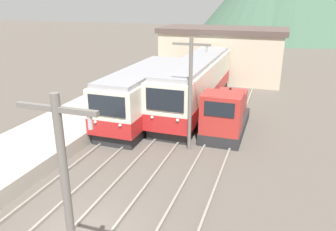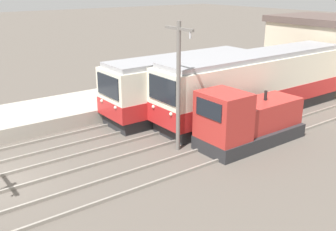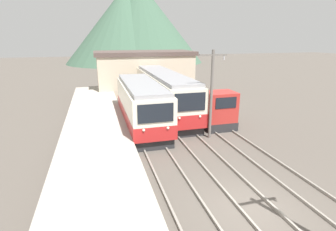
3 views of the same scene
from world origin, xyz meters
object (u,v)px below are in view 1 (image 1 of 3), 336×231
Objects in this scene: commuter_train_center at (196,86)px; catenary_mast_near at (69,208)px; commuter_train_left at (144,96)px; shunting_locomotive at (226,114)px; catenary_mast_mid at (190,91)px.

commuter_train_center is 2.31× the size of catenary_mast_near.
commuter_train_center reaches higher than commuter_train_left.
commuter_train_center is at bearing 52.04° from commuter_train_left.
commuter_train_center is at bearing 126.54° from shunting_locomotive.
commuter_train_left is 5.84m from shunting_locomotive.
commuter_train_left is at bearing 106.39° from catenary_mast_near.
catenary_mast_near is at bearing -90.00° from catenary_mast_mid.
catenary_mast_near reaches higher than commuter_train_left.
catenary_mast_mid reaches higher than shunting_locomotive.
catenary_mast_mid is at bearing 90.00° from catenary_mast_near.
shunting_locomotive is (3.00, -4.05, -0.58)m from commuter_train_center.
commuter_train_center is 18.37m from catenary_mast_near.
commuter_train_center is 5.07m from shunting_locomotive.
shunting_locomotive is 14.44m from catenary_mast_near.
catenary_mast_near is (4.31, -14.64, 1.73)m from commuter_train_left.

